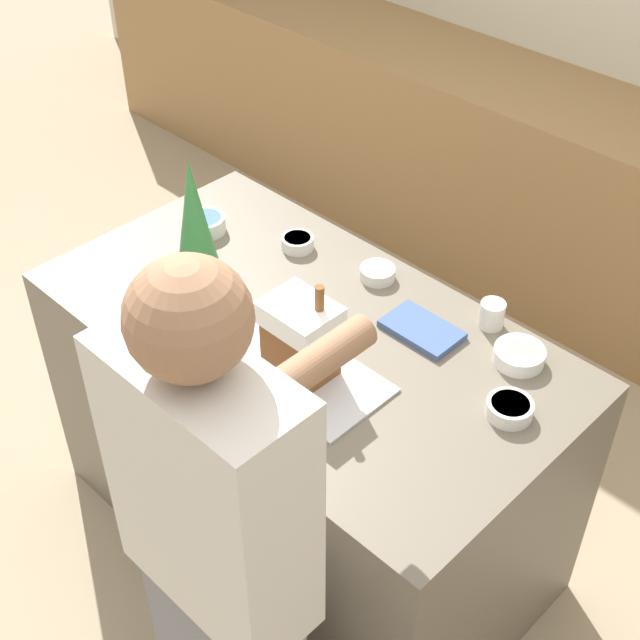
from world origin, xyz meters
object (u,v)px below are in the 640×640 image
gingerbread_house (301,337)px  candy_bowl_center_rear (519,355)px  candy_bowl_far_left (205,223)px  cookbook (422,330)px  baking_tray (301,371)px  decorative_tree (193,213)px  candy_bowl_near_tray_left (377,272)px  mug (492,314)px  candy_bowl_near_tray_right (510,408)px  person (221,569)px  candy_bowl_front_corner (297,242)px

gingerbread_house → candy_bowl_center_rear: (0.38, 0.44, -0.10)m
candy_bowl_far_left → cookbook: bearing=6.9°
gingerbread_house → cookbook: size_ratio=1.34×
baking_tray → gingerbread_house: gingerbread_house is taller
cookbook → decorative_tree: bearing=-162.6°
candy_bowl_near_tray_left → mug: size_ratio=1.34×
mug → baking_tray: bearing=-115.4°
candy_bowl_center_rear → cookbook: 0.28m
gingerbread_house → candy_bowl_near_tray_left: 0.48m
candy_bowl_near_tray_right → candy_bowl_near_tray_left: 0.65m
gingerbread_house → candy_bowl_center_rear: size_ratio=2.11×
candy_bowl_far_left → candy_bowl_center_rear: size_ratio=0.95×
decorative_tree → candy_bowl_near_tray_right: decorative_tree is taller
baking_tray → mug: mug is taller
cookbook → person: bearing=-79.0°
cookbook → mug: mug is taller
candy_bowl_near_tray_left → candy_bowl_far_left: bearing=-160.4°
cookbook → candy_bowl_near_tray_left: bearing=158.8°
candy_bowl_near_tray_right → candy_bowl_front_corner: candy_bowl_near_tray_right is taller
decorative_tree → mug: (0.82, 0.38, -0.14)m
candy_bowl_near_tray_left → candy_bowl_center_rear: 0.52m
candy_bowl_near_tray_right → mug: 0.35m
candy_bowl_near_tray_right → candy_bowl_front_corner: bearing=171.4°
candy_bowl_near_tray_left → mug: mug is taller
candy_bowl_near_tray_left → candy_bowl_front_corner: bearing=-168.3°
person → baking_tray: bearing=118.9°
decorative_tree → candy_bowl_front_corner: 0.35m
baking_tray → gingerbread_house: 0.12m
candy_bowl_near_tray_left → decorative_tree: bearing=-144.4°
decorative_tree → cookbook: decorative_tree is taller
decorative_tree → candy_bowl_near_tray_right: size_ratio=2.95×
candy_bowl_near_tray_right → person: (-0.19, -0.79, -0.05)m
decorative_tree → candy_bowl_near_tray_left: 0.57m
candy_bowl_near_tray_left → candy_bowl_front_corner: size_ratio=1.04×
baking_tray → candy_bowl_front_corner: bearing=136.6°
gingerbread_house → candy_bowl_near_tray_right: size_ratio=2.45×
baking_tray → candy_bowl_near_tray_left: candy_bowl_near_tray_left is taller
candy_bowl_center_rear → cookbook: bearing=-161.3°
candy_bowl_far_left → mug: 0.97m
candy_bowl_near_tray_left → mug: (0.38, 0.06, 0.02)m
gingerbread_house → person: size_ratio=0.17×
cookbook → candy_bowl_near_tray_right: bearing=-14.5°
candy_bowl_far_left → candy_bowl_near_tray_left: 0.59m
candy_bowl_front_corner → baking_tray: bearing=-43.4°
cookbook → person: person is taller
gingerbread_house → candy_bowl_front_corner: 0.58m
baking_tray → cookbook: size_ratio=2.17×
candy_bowl_center_rear → candy_bowl_near_tray_left: bearing=178.7°
candy_bowl_front_corner → candy_bowl_center_rear: bearing=3.3°
gingerbread_house → candy_bowl_near_tray_right: 0.55m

